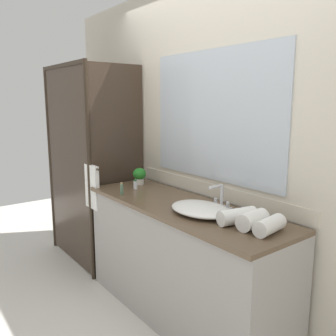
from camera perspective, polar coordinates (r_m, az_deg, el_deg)
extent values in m
plane|color=silver|center=(3.02, 1.87, -22.43)|extent=(8.00, 8.00, 0.00)
cube|color=beige|center=(2.78, 7.55, 3.38)|extent=(4.40, 0.05, 2.60)
cube|color=beige|center=(2.83, 6.97, -3.62)|extent=(1.80, 0.01, 0.11)
cube|color=silver|center=(2.74, 7.21, 8.26)|extent=(1.34, 0.01, 0.98)
cube|color=#9E9993|center=(2.81, 2.08, -14.91)|extent=(1.80, 0.56, 0.87)
cube|color=brown|center=(2.64, 1.98, -6.13)|extent=(1.80, 0.58, 0.03)
cylinder|color=#2D2319|center=(4.18, -18.20, 1.18)|extent=(0.04, 0.04, 2.00)
cylinder|color=#2D2319|center=(3.26, -12.37, -1.06)|extent=(0.04, 0.04, 2.00)
cube|color=#2D2319|center=(3.68, -16.43, 15.40)|extent=(1.00, 0.04, 0.04)
cube|color=#382B21|center=(3.72, -15.64, 0.20)|extent=(0.96, 0.01, 1.96)
cube|color=#382B21|center=(3.39, -8.01, -0.48)|extent=(0.01, 0.57, 1.96)
cylinder|color=#2D2319|center=(3.24, -12.11, 0.11)|extent=(0.32, 0.02, 0.02)
cube|color=white|center=(3.27, -11.99, -2.94)|extent=(0.22, 0.04, 0.39)
ellipsoid|color=white|center=(2.44, 5.19, -6.49)|extent=(0.46, 0.34, 0.06)
cube|color=silver|center=(2.58, 8.50, -6.12)|extent=(0.17, 0.04, 0.02)
cylinder|color=silver|center=(2.56, 8.55, -4.35)|extent=(0.02, 0.02, 0.15)
cylinder|color=silver|center=(2.50, 7.63, -2.95)|extent=(0.02, 0.12, 0.02)
cylinder|color=silver|center=(2.61, 7.58, -5.22)|extent=(0.02, 0.02, 0.04)
cylinder|color=silver|center=(2.53, 9.50, -5.78)|extent=(0.02, 0.02, 0.04)
cylinder|color=beige|center=(3.27, -4.55, -2.15)|extent=(0.08, 0.08, 0.05)
ellipsoid|color=#267A27|center=(3.25, -4.57, -0.93)|extent=(0.12, 0.12, 0.11)
cylinder|color=silver|center=(3.09, -5.22, -2.72)|extent=(0.03, 0.03, 0.07)
cylinder|color=#2D6638|center=(3.09, -5.24, -1.96)|extent=(0.03, 0.03, 0.01)
cylinder|color=#4C7056|center=(2.92, -7.37, -3.41)|extent=(0.03, 0.03, 0.09)
cylinder|color=#9E895B|center=(2.90, -7.40, -2.44)|extent=(0.02, 0.02, 0.01)
cylinder|color=white|center=(2.15, 15.87, -8.79)|extent=(0.13, 0.24, 0.09)
cylinder|color=white|center=(2.20, 13.34, -8.05)|extent=(0.13, 0.22, 0.11)
cylinder|color=white|center=(2.26, 10.99, -7.55)|extent=(0.15, 0.26, 0.10)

